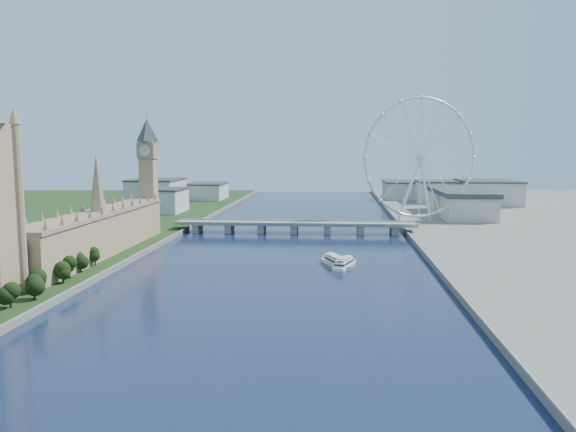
# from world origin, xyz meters

# --- Properties ---
(ground) EXTENTS (2000.00, 2000.00, 0.00)m
(ground) POSITION_xyz_m (0.00, 0.00, 0.00)
(ground) COLOR navy
(ground) RESTS_ON ground
(tree_row) EXTENTS (8.26, 168.26, 21.30)m
(tree_row) POSITION_xyz_m (-113.00, 50.00, 9.52)
(tree_row) COLOR black
(tree_row) RESTS_ON ground
(parliament_range) EXTENTS (24.00, 200.00, 70.00)m
(parliament_range) POSITION_xyz_m (-128.00, 170.00, 18.48)
(parliament_range) COLOR tan
(parliament_range) RESTS_ON ground
(big_ben) EXTENTS (20.02, 20.02, 110.00)m
(big_ben) POSITION_xyz_m (-128.00, 278.00, 66.57)
(big_ben) COLOR tan
(big_ben) RESTS_ON ground
(westminster_bridge) EXTENTS (220.00, 22.00, 9.50)m
(westminster_bridge) POSITION_xyz_m (0.00, 300.00, 6.63)
(westminster_bridge) COLOR gray
(westminster_bridge) RESTS_ON ground
(london_eye) EXTENTS (113.60, 39.12, 124.30)m
(london_eye) POSITION_xyz_m (119.98, 355.08, 67.52)
(london_eye) COLOR silver
(london_eye) RESTS_ON ground
(county_hall) EXTENTS (54.00, 144.00, 35.00)m
(county_hall) POSITION_xyz_m (175.00, 430.00, 0.00)
(county_hall) COLOR beige
(county_hall) RESTS_ON ground
(city_skyline) EXTENTS (505.00, 280.00, 32.00)m
(city_skyline) POSITION_xyz_m (39.22, 560.08, 16.96)
(city_skyline) COLOR beige
(city_skyline) RESTS_ON ground
(tour_boat_near) EXTENTS (20.65, 33.47, 7.28)m
(tour_boat_near) POSITION_xyz_m (37.63, 157.95, 0.00)
(tour_boat_near) COLOR white
(tour_boat_near) RESTS_ON ground
(tour_boat_far) EXTENTS (16.90, 31.36, 6.73)m
(tour_boat_far) POSITION_xyz_m (43.09, 152.80, 0.00)
(tour_boat_far) COLOR silver
(tour_boat_far) RESTS_ON ground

